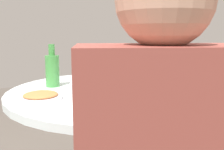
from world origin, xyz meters
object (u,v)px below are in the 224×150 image
object	(u,v)px
dish_tofu_braise	(41,96)
dish_greens	(153,85)
dish_noodles	(199,99)
tea_cup_far	(129,114)
tea_cup_near	(169,76)
tea_cup_side	(206,83)
soup_bowl	(107,97)
green_bottle	(52,70)
rice_bowl	(109,74)
round_dining_table	(115,114)

from	to	relation	value
dish_tofu_braise	dish_greens	xyz separation A→B (m)	(0.59, -0.11, 0.01)
dish_noodles	tea_cup_far	xyz separation A→B (m)	(-0.42, -0.04, 0.01)
tea_cup_near	tea_cup_side	size ratio (longest dim) A/B	1.01
dish_noodles	tea_cup_far	distance (m)	0.42
dish_tofu_braise	tea_cup_near	distance (m)	0.86
soup_bowl	dish_greens	world-z (taller)	soup_bowl
dish_noodles	green_bottle	xyz separation A→B (m)	(-0.46, 0.67, 0.09)
soup_bowl	dish_tofu_braise	size ratio (longest dim) A/B	1.43
rice_bowl	dish_tofu_braise	xyz separation A→B (m)	(-0.52, -0.25, -0.03)
dish_greens	tea_cup_side	xyz separation A→B (m)	(0.24, -0.16, 0.01)
soup_bowl	tea_cup_side	xyz separation A→B (m)	(0.60, -0.04, 0.01)
soup_bowl	green_bottle	bearing A→B (deg)	100.23
tea_cup_near	dish_tofu_braise	bearing A→B (deg)	-177.16
round_dining_table	soup_bowl	xyz separation A→B (m)	(-0.19, -0.23, 0.18)
dish_greens	tea_cup_far	size ratio (longest dim) A/B	3.10
green_bottle	tea_cup_side	world-z (taller)	green_bottle
round_dining_table	tea_cup_near	bearing A→B (deg)	4.57
soup_bowl	green_bottle	xyz separation A→B (m)	(-0.09, 0.48, 0.07)
green_bottle	dish_tofu_braise	bearing A→B (deg)	-119.04
dish_tofu_braise	soup_bowl	bearing A→B (deg)	-44.01
soup_bowl	dish_tofu_braise	distance (m)	0.32
dish_tofu_braise	tea_cup_side	size ratio (longest dim) A/B	2.57
rice_bowl	green_bottle	bearing A→B (deg)	178.90
dish_tofu_braise	tea_cup_near	size ratio (longest dim) A/B	2.55
dish_greens	tea_cup_far	distance (m)	0.54
round_dining_table	dish_greens	size ratio (longest dim) A/B	4.85
tea_cup_far	tea_cup_near	bearing A→B (deg)	36.40
dish_noodles	dish_greens	bearing A→B (deg)	92.56
dish_tofu_braise	tea_cup_far	world-z (taller)	tea_cup_far
rice_bowl	dish_tofu_braise	distance (m)	0.58
dish_greens	dish_noodles	world-z (taller)	dish_greens
dish_noodles	rice_bowl	bearing A→B (deg)	96.98
soup_bowl	dish_noodles	world-z (taller)	soup_bowl
round_dining_table	green_bottle	xyz separation A→B (m)	(-0.28, 0.25, 0.25)
green_bottle	tea_cup_side	bearing A→B (deg)	-37.23
tea_cup_side	dish_noodles	bearing A→B (deg)	-147.41
round_dining_table	dish_noodles	size ratio (longest dim) A/B	6.07
rice_bowl	tea_cup_far	world-z (taller)	rice_bowl
rice_bowl	dish_noodles	bearing A→B (deg)	-83.02
tea_cup_side	tea_cup_far	bearing A→B (deg)	-163.63
soup_bowl	dish_tofu_braise	bearing A→B (deg)	135.99
soup_bowl	dish_noodles	bearing A→B (deg)	-26.74
green_bottle	tea_cup_near	size ratio (longest dim) A/B	3.12
dish_tofu_braise	dish_noodles	distance (m)	0.73
tea_cup_near	tea_cup_far	size ratio (longest dim) A/B	1.01
green_bottle	rice_bowl	bearing A→B (deg)	-1.10
dish_tofu_braise	green_bottle	world-z (taller)	green_bottle
rice_bowl	soup_bowl	xyz separation A→B (m)	(-0.29, -0.48, -0.02)
dish_noodles	tea_cup_side	size ratio (longest dim) A/B	2.46
green_bottle	tea_cup_far	bearing A→B (deg)	-86.81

